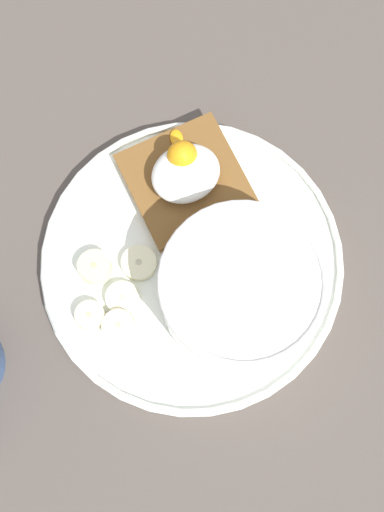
{
  "coord_description": "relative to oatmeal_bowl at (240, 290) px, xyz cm",
  "views": [
    {
      "loc": [
        -7.97,
        -14.2,
        65.62
      ],
      "look_at": [
        0.0,
        0.0,
        5.0
      ],
      "focal_mm": 50.0,
      "sensor_mm": 36.0,
      "label": 1
    }
  ],
  "objects": [
    {
      "name": "plate",
      "position": [
        -1.95,
        4.94,
        -3.62
      ],
      "size": [
        27.63,
        27.63,
        1.6
      ],
      "color": "white",
      "rests_on": "ground_plane"
    },
    {
      "name": "poached_egg",
      "position": [
        1.31,
        12.04,
        -0.59
      ],
      "size": [
        6.39,
        7.7,
        3.7
      ],
      "color": "white",
      "rests_on": "toast_slice"
    },
    {
      "name": "oatmeal_bowl",
      "position": [
        0.0,
        0.0,
        0.0
      ],
      "size": [
        13.95,
        13.95,
        6.94
      ],
      "color": "white",
      "rests_on": "plate"
    },
    {
      "name": "toast_slice",
      "position": [
        1.23,
        11.78,
        -2.69
      ],
      "size": [
        10.83,
        10.83,
        1.29
      ],
      "color": "brown",
      "rests_on": "plate"
    },
    {
      "name": "banana_slice_left",
      "position": [
        -10.48,
        2.83,
        -2.73
      ],
      "size": [
        3.46,
        3.34,
        1.58
      ],
      "color": "#F5E8BA",
      "rests_on": "plate"
    },
    {
      "name": "banana_slice_right",
      "position": [
        -6.25,
        7.06,
        -2.97
      ],
      "size": [
        4.46,
        4.47,
        0.96
      ],
      "color": "#F3EBBA",
      "rests_on": "plate"
    },
    {
      "name": "ground_plane",
      "position": [
        -1.95,
        4.94,
        -5.42
      ],
      "size": [
        120.0,
        120.0,
        2.0
      ],
      "primitive_type": "cube",
      "color": "#4D443E",
      "rests_on": "ground"
    },
    {
      "name": "banana_slice_inner",
      "position": [
        -9.89,
        8.56,
        -2.58
      ],
      "size": [
        3.23,
        3.42,
        1.94
      ],
      "color": "#EEECB0",
      "rests_on": "plate"
    },
    {
      "name": "banana_slice_front",
      "position": [
        -9.05,
        5.43,
        -2.96
      ],
      "size": [
        3.48,
        3.51,
        0.98
      ],
      "color": "beige",
      "rests_on": "plate"
    },
    {
      "name": "banana_slice_back",
      "position": [
        -12.32,
        4.77,
        -2.83
      ],
      "size": [
        3.34,
        3.28,
        1.29
      ],
      "color": "beige",
      "rests_on": "plate"
    }
  ]
}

